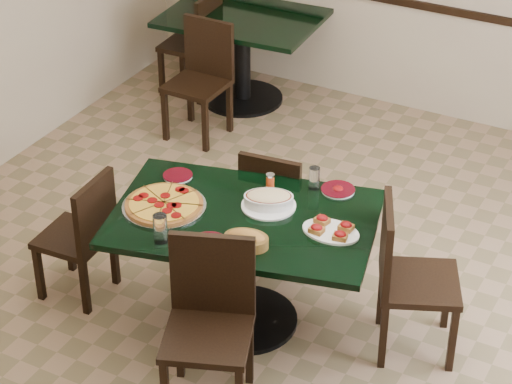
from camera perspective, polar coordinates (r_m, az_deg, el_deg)
The scene contains 20 objects.
floor at distance 6.18m, azimuth 0.94°, elevation -5.77°, with size 5.50×5.50×0.00m, color #85684D.
main_table at distance 5.63m, azimuth -0.67°, elevation -2.92°, with size 1.64×1.25×0.75m.
back_table at distance 8.19m, azimuth -0.79°, elevation 8.57°, with size 1.28×0.97×0.75m.
chair_far at distance 6.16m, azimuth 1.11°, elevation -0.64°, with size 0.43×0.43×0.84m.
chair_near at distance 5.18m, azimuth -2.65°, elevation -6.98°, with size 0.57×0.57×0.95m.
chair_right at distance 5.54m, azimuth 8.49°, elevation -4.49°, with size 0.58×0.58×0.94m.
chair_left at distance 6.00m, azimuth -9.83°, elevation -2.25°, with size 0.41×0.41×0.83m.
back_chair_near at distance 7.71m, azimuth -3.09°, elevation 6.84°, with size 0.43×0.43×0.91m.
back_chair_left at distance 8.33m, azimuth -3.32°, elevation 8.76°, with size 0.44×0.44×0.89m.
pepperoni_pizza at distance 5.61m, azimuth -5.27°, elevation -0.71°, with size 0.47×0.47×0.04m.
lasagna_casserole at distance 5.58m, azimuth 0.73°, elevation -0.44°, with size 0.33×0.31×0.09m.
bread_basket at distance 5.26m, azimuth -0.56°, elevation -2.74°, with size 0.27×0.21×0.10m.
bruschetta_platter at distance 5.39m, azimuth 4.30°, elevation -2.13°, with size 0.33×0.23×0.05m.
side_plate_near at distance 5.30m, azimuth -2.71°, elevation -2.94°, with size 0.21×0.21×0.02m.
side_plate_far_r at distance 5.76m, azimuth 4.71°, elevation 0.14°, with size 0.20×0.20×0.03m.
side_plate_far_l at distance 5.89m, azimuth -4.49°, elevation 0.94°, with size 0.18×0.18×0.02m.
napkin_setting at distance 5.28m, azimuth -3.85°, elevation -3.23°, with size 0.23×0.23×0.01m.
water_glass_a at distance 5.74m, azimuth 3.35°, elevation 0.79°, with size 0.06×0.06×0.14m, color white.
water_glass_b at distance 5.30m, azimuth -5.48°, elevation -2.09°, with size 0.08×0.08×0.16m, color white.
pepper_shaker at distance 5.76m, azimuth 0.82°, elevation 0.66°, with size 0.05×0.05×0.09m.
Camera 1 is at (2.21, -4.35, 3.80)m, focal length 70.00 mm.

